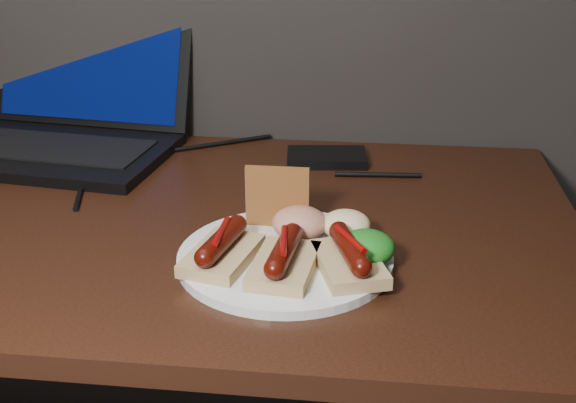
% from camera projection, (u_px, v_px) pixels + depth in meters
% --- Properties ---
extents(desk, '(1.40, 0.70, 0.75)m').
position_uv_depth(desk, '(99.00, 264.00, 1.09)').
color(desk, black).
rests_on(desk, ground).
extents(laptop, '(0.43, 0.39, 0.25)m').
position_uv_depth(laptop, '(67.00, 118.00, 1.29)').
color(laptop, black).
rests_on(laptop, desk).
extents(hard_drive, '(0.14, 0.10, 0.02)m').
position_uv_depth(hard_drive, '(327.00, 158.00, 1.23)').
color(hard_drive, black).
rests_on(hard_drive, desk).
extents(desk_cables, '(1.03, 0.37, 0.01)m').
position_uv_depth(desk_cables, '(106.00, 166.00, 1.21)').
color(desk_cables, black).
rests_on(desk_cables, desk).
extents(plate, '(0.30, 0.30, 0.01)m').
position_uv_depth(plate, '(285.00, 258.00, 0.90)').
color(plate, silver).
rests_on(plate, desk).
extents(bread_sausage_left, '(0.09, 0.13, 0.04)m').
position_uv_depth(bread_sausage_left, '(222.00, 249.00, 0.88)').
color(bread_sausage_left, '#E0C883').
rests_on(bread_sausage_left, plate).
extents(bread_sausage_center, '(0.08, 0.12, 0.04)m').
position_uv_depth(bread_sausage_center, '(284.00, 259.00, 0.85)').
color(bread_sausage_center, '#E0C883').
rests_on(bread_sausage_center, plate).
extents(bread_sausage_right, '(0.10, 0.13, 0.04)m').
position_uv_depth(bread_sausage_right, '(349.00, 257.00, 0.86)').
color(bread_sausage_right, '#E0C883').
rests_on(bread_sausage_right, plate).
extents(crispbread, '(0.08, 0.01, 0.08)m').
position_uv_depth(crispbread, '(277.00, 197.00, 0.96)').
color(crispbread, '#AC662F').
rests_on(crispbread, plate).
extents(salad_greens, '(0.07, 0.07, 0.04)m').
position_uv_depth(salad_greens, '(366.00, 247.00, 0.88)').
color(salad_greens, '#125210').
rests_on(salad_greens, plate).
extents(salsa_mound, '(0.07, 0.07, 0.04)m').
position_uv_depth(salsa_mound, '(299.00, 223.00, 0.94)').
color(salsa_mound, '#A11017').
rests_on(salsa_mound, plate).
extents(coleslaw_mound, '(0.06, 0.06, 0.04)m').
position_uv_depth(coleslaw_mound, '(346.00, 225.00, 0.94)').
color(coleslaw_mound, white).
rests_on(coleslaw_mound, plate).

